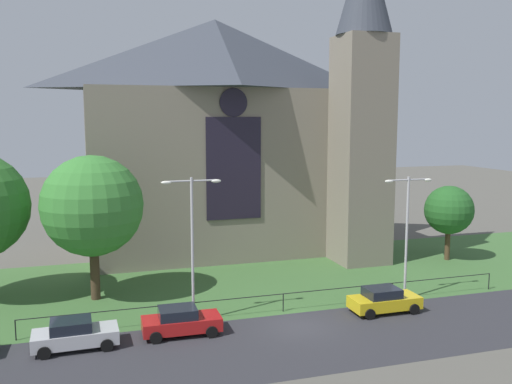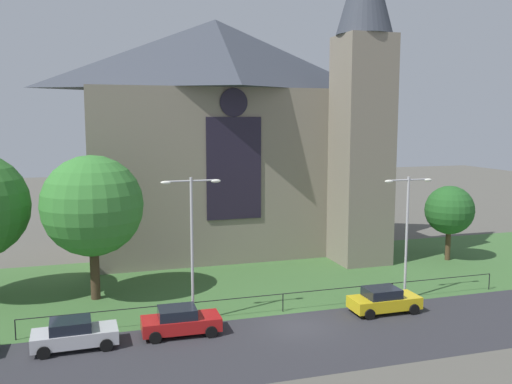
{
  "view_description": "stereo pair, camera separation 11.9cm",
  "coord_description": "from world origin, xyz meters",
  "px_view_note": "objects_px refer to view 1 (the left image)",
  "views": [
    {
      "loc": [
        -11.1,
        -27.88,
        11.54
      ],
      "look_at": [
        0.01,
        8.0,
        6.6
      ],
      "focal_mm": 38.99,
      "sensor_mm": 36.0,
      "label": 1
    },
    {
      "loc": [
        -10.99,
        -27.92,
        11.54
      ],
      "look_at": [
        0.01,
        8.0,
        6.6
      ],
      "focal_mm": 38.99,
      "sensor_mm": 36.0,
      "label": 2
    }
  ],
  "objects_px": {
    "church_building": "(226,134)",
    "streetlamp_near": "(192,231)",
    "streetlamp_far": "(407,222)",
    "tree_right_far": "(449,210)",
    "parked_car_red": "(181,321)",
    "parked_car_silver": "(74,334)",
    "parked_car_yellow": "(384,300)",
    "tree_left_near": "(92,206)"
  },
  "relations": [
    {
      "from": "church_building",
      "to": "parked_car_silver",
      "type": "distance_m",
      "value": 24.66
    },
    {
      "from": "church_building",
      "to": "parked_car_red",
      "type": "height_order",
      "value": "church_building"
    },
    {
      "from": "tree_left_near",
      "to": "tree_right_far",
      "type": "height_order",
      "value": "tree_left_near"
    },
    {
      "from": "parked_car_red",
      "to": "parked_car_yellow",
      "type": "distance_m",
      "value": 12.27
    },
    {
      "from": "tree_right_far",
      "to": "parked_car_silver",
      "type": "distance_m",
      "value": 30.94
    },
    {
      "from": "streetlamp_near",
      "to": "parked_car_silver",
      "type": "relative_size",
      "value": 1.97
    },
    {
      "from": "church_building",
      "to": "tree_left_near",
      "type": "xyz_separation_m",
      "value": [
        -11.53,
        -11.04,
        -4.19
      ]
    },
    {
      "from": "streetlamp_near",
      "to": "parked_car_silver",
      "type": "bearing_deg",
      "value": -163.57
    },
    {
      "from": "tree_right_far",
      "to": "parked_car_yellow",
      "type": "xyz_separation_m",
      "value": [
        -11.46,
        -9.62,
        -3.4
      ]
    },
    {
      "from": "church_building",
      "to": "tree_left_near",
      "type": "height_order",
      "value": "church_building"
    },
    {
      "from": "tree_right_far",
      "to": "streetlamp_near",
      "type": "xyz_separation_m",
      "value": [
        -22.72,
        -7.86,
        1.15
      ]
    },
    {
      "from": "tree_left_near",
      "to": "parked_car_red",
      "type": "xyz_separation_m",
      "value": [
        4.25,
        -7.58,
        -5.34
      ]
    },
    {
      "from": "streetlamp_far",
      "to": "parked_car_yellow",
      "type": "bearing_deg",
      "value": -145.15
    },
    {
      "from": "tree_left_near",
      "to": "parked_car_yellow",
      "type": "relative_size",
      "value": 2.21
    },
    {
      "from": "tree_right_far",
      "to": "streetlamp_near",
      "type": "bearing_deg",
      "value": -160.93
    },
    {
      "from": "parked_car_silver",
      "to": "streetlamp_far",
      "type": "bearing_deg",
      "value": 4.09
    },
    {
      "from": "church_building",
      "to": "streetlamp_near",
      "type": "relative_size",
      "value": 3.12
    },
    {
      "from": "streetlamp_far",
      "to": "parked_car_silver",
      "type": "distance_m",
      "value": 20.79
    },
    {
      "from": "tree_left_near",
      "to": "tree_right_far",
      "type": "bearing_deg",
      "value": 3.95
    },
    {
      "from": "tree_left_near",
      "to": "parked_car_silver",
      "type": "height_order",
      "value": "tree_left_near"
    },
    {
      "from": "tree_right_far",
      "to": "parked_car_silver",
      "type": "height_order",
      "value": "tree_right_far"
    },
    {
      "from": "church_building",
      "to": "parked_car_yellow",
      "type": "distance_m",
      "value": 21.59
    },
    {
      "from": "tree_left_near",
      "to": "parked_car_yellow",
      "type": "height_order",
      "value": "tree_left_near"
    },
    {
      "from": "streetlamp_far",
      "to": "parked_car_red",
      "type": "relative_size",
      "value": 1.87
    },
    {
      "from": "church_building",
      "to": "parked_car_red",
      "type": "distance_m",
      "value": 22.14
    },
    {
      "from": "tree_left_near",
      "to": "tree_right_far",
      "type": "distance_m",
      "value": 28.12
    },
    {
      "from": "tree_left_near",
      "to": "parked_car_silver",
      "type": "distance_m",
      "value": 9.54
    },
    {
      "from": "tree_left_near",
      "to": "parked_car_yellow",
      "type": "distance_m",
      "value": 18.99
    },
    {
      "from": "streetlamp_near",
      "to": "streetlamp_far",
      "type": "relative_size",
      "value": 1.05
    },
    {
      "from": "tree_right_far",
      "to": "parked_car_red",
      "type": "relative_size",
      "value": 1.45
    },
    {
      "from": "tree_right_far",
      "to": "streetlamp_far",
      "type": "height_order",
      "value": "streetlamp_far"
    },
    {
      "from": "tree_left_near",
      "to": "streetlamp_near",
      "type": "height_order",
      "value": "tree_left_near"
    },
    {
      "from": "streetlamp_near",
      "to": "parked_car_silver",
      "type": "distance_m",
      "value": 8.11
    },
    {
      "from": "church_building",
      "to": "parked_car_silver",
      "type": "height_order",
      "value": "church_building"
    },
    {
      "from": "church_building",
      "to": "parked_car_yellow",
      "type": "bearing_deg",
      "value": -75.08
    },
    {
      "from": "streetlamp_far",
      "to": "parked_car_yellow",
      "type": "height_order",
      "value": "streetlamp_far"
    },
    {
      "from": "parked_car_silver",
      "to": "parked_car_yellow",
      "type": "relative_size",
      "value": 1.01
    },
    {
      "from": "church_building",
      "to": "streetlamp_far",
      "type": "distance_m",
      "value": 19.26
    },
    {
      "from": "tree_right_far",
      "to": "streetlamp_far",
      "type": "relative_size",
      "value": 0.77
    },
    {
      "from": "streetlamp_near",
      "to": "streetlamp_far",
      "type": "xyz_separation_m",
      "value": [
        13.8,
        0.0,
        -0.21
      ]
    },
    {
      "from": "parked_car_yellow",
      "to": "streetlamp_near",
      "type": "bearing_deg",
      "value": 171.25
    },
    {
      "from": "parked_car_red",
      "to": "parked_car_yellow",
      "type": "bearing_deg",
      "value": 0.96
    }
  ]
}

